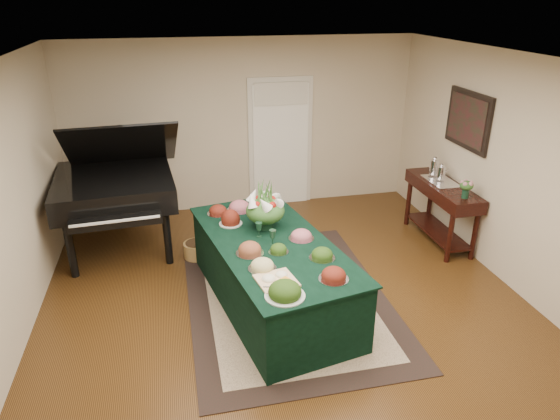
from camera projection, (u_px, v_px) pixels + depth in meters
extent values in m
plane|color=black|center=(286.00, 303.00, 5.76)|extent=(6.00, 6.00, 0.00)
cube|color=black|center=(287.00, 297.00, 5.86)|extent=(2.27, 3.18, 0.01)
cube|color=beige|center=(287.00, 297.00, 5.86)|extent=(1.82, 2.73, 0.01)
cube|color=silver|center=(280.00, 142.00, 8.12)|extent=(1.05, 0.04, 2.10)
cube|color=white|center=(281.00, 146.00, 8.12)|extent=(0.90, 0.06, 2.00)
cube|color=black|center=(272.00, 273.00, 5.62)|extent=(1.58, 2.63, 0.78)
cube|color=black|center=(271.00, 242.00, 5.46)|extent=(1.65, 2.70, 0.02)
cylinder|color=beige|center=(285.00, 296.00, 4.47)|extent=(0.37, 0.37, 0.01)
ellipsoid|color=#2B5014|center=(285.00, 290.00, 4.45)|extent=(0.30, 0.30, 0.10)
cylinder|color=silver|center=(263.00, 204.00, 6.41)|extent=(0.31, 0.31, 0.01)
ellipsoid|color=brown|center=(263.00, 201.00, 6.40)|extent=(0.26, 0.26, 0.07)
cylinder|color=silver|center=(262.00, 269.00, 4.91)|extent=(0.28, 0.28, 0.01)
ellipsoid|color=beige|center=(262.00, 265.00, 4.89)|extent=(0.23, 0.23, 0.08)
cylinder|color=silver|center=(218.00, 214.00, 6.13)|extent=(0.26, 0.26, 0.01)
ellipsoid|color=maroon|center=(218.00, 210.00, 6.11)|extent=(0.22, 0.22, 0.08)
cylinder|color=silver|center=(333.00, 279.00, 4.73)|extent=(0.29, 0.29, 0.01)
ellipsoid|color=maroon|center=(334.00, 275.00, 4.71)|extent=(0.24, 0.24, 0.09)
cylinder|color=beige|center=(231.00, 224.00, 5.86)|extent=(0.27, 0.27, 0.01)
ellipsoid|color=maroon|center=(230.00, 218.00, 5.84)|extent=(0.22, 0.22, 0.13)
cylinder|color=silver|center=(270.00, 213.00, 6.15)|extent=(0.33, 0.33, 0.01)
ellipsoid|color=#CA6573|center=(269.00, 208.00, 6.13)|extent=(0.27, 0.27, 0.11)
cylinder|color=silver|center=(301.00, 238.00, 5.51)|extent=(0.28, 0.28, 0.01)
ellipsoid|color=#CA6573|center=(301.00, 235.00, 5.49)|extent=(0.23, 0.23, 0.07)
cylinder|color=silver|center=(250.00, 253.00, 5.20)|extent=(0.29, 0.29, 0.01)
ellipsoid|color=brown|center=(250.00, 249.00, 5.18)|extent=(0.24, 0.24, 0.09)
cylinder|color=silver|center=(279.00, 252.00, 5.22)|extent=(0.21, 0.21, 0.01)
ellipsoid|color=#2B5014|center=(279.00, 249.00, 5.21)|extent=(0.17, 0.17, 0.07)
cylinder|color=silver|center=(322.00, 258.00, 5.11)|extent=(0.27, 0.27, 0.01)
ellipsoid|color=#2B5014|center=(322.00, 254.00, 5.09)|extent=(0.22, 0.22, 0.08)
cylinder|color=silver|center=(240.00, 210.00, 6.23)|extent=(0.32, 0.32, 0.01)
ellipsoid|color=#CA6573|center=(239.00, 206.00, 6.21)|extent=(0.26, 0.26, 0.09)
cube|color=tan|center=(276.00, 281.00, 4.70)|extent=(0.42, 0.42, 0.02)
ellipsoid|color=beige|center=(269.00, 276.00, 4.69)|extent=(0.14, 0.14, 0.08)
ellipsoid|color=beige|center=(282.00, 272.00, 4.76)|extent=(0.12, 0.12, 0.07)
cube|color=orange|center=(285.00, 280.00, 4.63)|extent=(0.11, 0.11, 0.05)
cylinder|color=#143220|center=(265.00, 221.00, 5.74)|extent=(0.17, 0.17, 0.17)
ellipsoid|color=#315F26|center=(265.00, 211.00, 5.69)|extent=(0.44, 0.44, 0.29)
cylinder|color=black|center=(71.00, 250.00, 6.16)|extent=(0.10, 0.10, 0.75)
cylinder|color=black|center=(167.00, 237.00, 6.48)|extent=(0.10, 0.10, 0.75)
cylinder|color=black|center=(120.00, 204.00, 7.49)|extent=(0.10, 0.10, 0.75)
cube|color=black|center=(115.00, 187.00, 6.67)|extent=(1.62, 1.72, 0.32)
cube|color=black|center=(116.00, 222.00, 5.91)|extent=(1.08, 0.30, 0.10)
cube|color=black|center=(121.00, 146.00, 6.64)|extent=(1.52, 1.27, 0.83)
cylinder|color=#9F7940|center=(197.00, 250.00, 6.72)|extent=(0.34, 0.34, 0.21)
cylinder|color=black|center=(450.00, 239.00, 6.51)|extent=(0.07, 0.07, 0.69)
cylinder|color=black|center=(474.00, 236.00, 6.58)|extent=(0.07, 0.07, 0.69)
cylinder|color=black|center=(408.00, 203.00, 7.59)|extent=(0.07, 0.07, 0.69)
cylinder|color=black|center=(430.00, 201.00, 7.66)|extent=(0.07, 0.07, 0.69)
cube|color=black|center=(443.00, 190.00, 6.91)|extent=(0.45, 1.43, 0.18)
cube|color=black|center=(437.00, 231.00, 7.17)|extent=(0.38, 1.26, 0.03)
cube|color=silver|center=(441.00, 181.00, 6.96)|extent=(0.34, 0.58, 0.02)
cylinder|color=#143220|center=(465.00, 193.00, 6.39)|extent=(0.09, 0.09, 0.13)
ellipsoid|color=#CD8590|center=(467.00, 185.00, 6.34)|extent=(0.19, 0.19, 0.13)
cube|color=black|center=(468.00, 120.00, 6.57)|extent=(0.04, 0.95, 0.75)
cube|color=#48131E|center=(467.00, 120.00, 6.56)|extent=(0.01, 0.82, 0.62)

